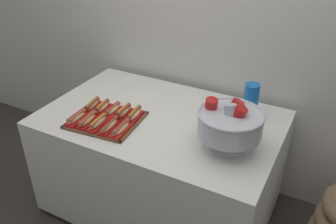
# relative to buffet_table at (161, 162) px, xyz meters

# --- Properties ---
(ground_plane) EXTENTS (10.00, 10.00, 0.00)m
(ground_plane) POSITION_rel_buffet_table_xyz_m (0.00, 0.00, -0.39)
(ground_plane) COLOR #38332D
(back_wall) EXTENTS (6.00, 0.10, 2.60)m
(back_wall) POSITION_rel_buffet_table_xyz_m (0.00, 0.57, 0.91)
(back_wall) COLOR silver
(back_wall) RESTS_ON ground_plane
(buffet_table) EXTENTS (1.47, 0.94, 0.74)m
(buffet_table) POSITION_rel_buffet_table_xyz_m (0.00, 0.00, 0.00)
(buffet_table) COLOR white
(buffet_table) RESTS_ON ground_plane
(serving_tray) EXTENTS (0.44, 0.40, 0.01)m
(serving_tray) POSITION_rel_buffet_table_xyz_m (-0.27, -0.20, 0.36)
(serving_tray) COLOR brown
(serving_tray) RESTS_ON buffet_table
(hot_dog_0) EXTENTS (0.07, 0.17, 0.06)m
(hot_dog_0) POSITION_rel_buffet_table_xyz_m (-0.41, -0.29, 0.39)
(hot_dog_0) COLOR red
(hot_dog_0) RESTS_ON serving_tray
(hot_dog_1) EXTENTS (0.08, 0.17, 0.06)m
(hot_dog_1) POSITION_rel_buffet_table_xyz_m (-0.34, -0.29, 0.39)
(hot_dog_1) COLOR red
(hot_dog_1) RESTS_ON serving_tray
(hot_dog_2) EXTENTS (0.07, 0.17, 0.06)m
(hot_dog_2) POSITION_rel_buffet_table_xyz_m (-0.26, -0.28, 0.39)
(hot_dog_2) COLOR red
(hot_dog_2) RESTS_ON serving_tray
(hot_dog_3) EXTENTS (0.08, 0.19, 0.05)m
(hot_dog_3) POSITION_rel_buffet_table_xyz_m (-0.19, -0.27, 0.38)
(hot_dog_3) COLOR #B21414
(hot_dog_3) RESTS_ON serving_tray
(hot_dog_4) EXTENTS (0.08, 0.19, 0.06)m
(hot_dog_4) POSITION_rel_buffet_table_xyz_m (-0.11, -0.27, 0.38)
(hot_dog_4) COLOR red
(hot_dog_4) RESTS_ON serving_tray
(hot_dog_5) EXTENTS (0.08, 0.17, 0.06)m
(hot_dog_5) POSITION_rel_buffet_table_xyz_m (-0.43, -0.13, 0.39)
(hot_dog_5) COLOR #B21414
(hot_dog_5) RESTS_ON serving_tray
(hot_dog_6) EXTENTS (0.08, 0.16, 0.06)m
(hot_dog_6) POSITION_rel_buffet_table_xyz_m (-0.35, -0.12, 0.39)
(hot_dog_6) COLOR #B21414
(hot_dog_6) RESTS_ON serving_tray
(hot_dog_7) EXTENTS (0.07, 0.16, 0.06)m
(hot_dog_7) POSITION_rel_buffet_table_xyz_m (-0.28, -0.12, 0.38)
(hot_dog_7) COLOR red
(hot_dog_7) RESTS_ON serving_tray
(hot_dog_8) EXTENTS (0.07, 0.16, 0.06)m
(hot_dog_8) POSITION_rel_buffet_table_xyz_m (-0.20, -0.11, 0.39)
(hot_dog_8) COLOR #B21414
(hot_dog_8) RESTS_ON serving_tray
(hot_dog_9) EXTENTS (0.08, 0.17, 0.06)m
(hot_dog_9) POSITION_rel_buffet_table_xyz_m (-0.13, -0.10, 0.39)
(hot_dog_9) COLOR red
(hot_dog_9) RESTS_ON serving_tray
(punch_bowl) EXTENTS (0.35, 0.35, 0.28)m
(punch_bowl) POSITION_rel_buffet_table_xyz_m (0.47, -0.11, 0.51)
(punch_bowl) COLOR silver
(punch_bowl) RESTS_ON buffet_table
(cup_stack) EXTENTS (0.09, 0.09, 0.21)m
(cup_stack) POSITION_rel_buffet_table_xyz_m (0.48, 0.28, 0.46)
(cup_stack) COLOR blue
(cup_stack) RESTS_ON buffet_table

